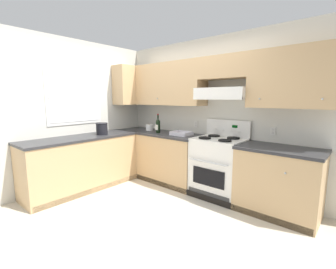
{
  "coord_description": "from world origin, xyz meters",
  "views": [
    {
      "loc": [
        2.37,
        -1.95,
        1.55
      ],
      "look_at": [
        0.08,
        0.7,
        1.0
      ],
      "focal_mm": 24.9,
      "sensor_mm": 36.0,
      "label": 1
    }
  ],
  "objects_px": {
    "stove": "(218,167)",
    "bowl": "(181,134)",
    "wine_bottle": "(158,125)",
    "bucket": "(102,128)",
    "paper_towel_roll": "(149,127)"
  },
  "relations": [
    {
      "from": "bowl",
      "to": "stove",
      "type": "bearing_deg",
      "value": 2.11
    },
    {
      "from": "bowl",
      "to": "paper_towel_roll",
      "type": "relative_size",
      "value": 2.44
    },
    {
      "from": "stove",
      "to": "bowl",
      "type": "xyz_separation_m",
      "value": [
        -0.72,
        -0.03,
        0.45
      ]
    },
    {
      "from": "wine_bottle",
      "to": "bucket",
      "type": "height_order",
      "value": "wine_bottle"
    },
    {
      "from": "bowl",
      "to": "bucket",
      "type": "bearing_deg",
      "value": -142.0
    },
    {
      "from": "stove",
      "to": "wine_bottle",
      "type": "distance_m",
      "value": 1.35
    },
    {
      "from": "stove",
      "to": "wine_bottle",
      "type": "xyz_separation_m",
      "value": [
        -1.22,
        -0.09,
        0.57
      ]
    },
    {
      "from": "bowl",
      "to": "paper_towel_roll",
      "type": "xyz_separation_m",
      "value": [
        -0.85,
        0.06,
        0.04
      ]
    },
    {
      "from": "bucket",
      "to": "paper_towel_roll",
      "type": "height_order",
      "value": "bucket"
    },
    {
      "from": "wine_bottle",
      "to": "paper_towel_roll",
      "type": "xyz_separation_m",
      "value": [
        -0.35,
        0.12,
        -0.08
      ]
    },
    {
      "from": "bowl",
      "to": "paper_towel_roll",
      "type": "height_order",
      "value": "paper_towel_roll"
    },
    {
      "from": "stove",
      "to": "bowl",
      "type": "distance_m",
      "value": 0.85
    },
    {
      "from": "bowl",
      "to": "bucket",
      "type": "xyz_separation_m",
      "value": [
        -1.1,
        -0.86,
        0.09
      ]
    },
    {
      "from": "bowl",
      "to": "bucket",
      "type": "relative_size",
      "value": 1.59
    },
    {
      "from": "stove",
      "to": "bowl",
      "type": "relative_size",
      "value": 3.59
    }
  ]
}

